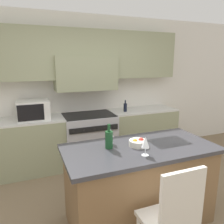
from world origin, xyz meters
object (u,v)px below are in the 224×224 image
island_chair (173,217)px  wine_bottle (109,139)px  range_stove (89,138)px  wine_glass_far (110,133)px  wine_glass_near (146,143)px  microwave (33,110)px  fruit_bowl (138,143)px  oil_bottle_on_counter (125,107)px

island_chair → wine_bottle: (-0.25, 0.84, 0.43)m
range_stove → wine_glass_far: size_ratio=4.64×
island_chair → wine_glass_near: (0.02, 0.52, 0.47)m
range_stove → island_chair: size_ratio=0.87×
microwave → wine_glass_near: size_ratio=2.53×
island_chair → wine_glass_near: 0.70m
microwave → wine_bottle: (0.71, -1.64, -0.05)m
wine_bottle → fruit_bowl: bearing=-10.7°
wine_glass_far → fruit_bowl: (0.27, -0.18, -0.10)m
wine_glass_near → wine_glass_far: size_ratio=1.00×
island_chair → fruit_bowl: island_chair is taller
island_chair → fruit_bowl: 0.86m
wine_glass_near → wine_bottle: bearing=130.4°
oil_bottle_on_counter → wine_glass_far: bearing=-120.9°
range_stove → oil_bottle_on_counter: size_ratio=4.21×
range_stove → island_chair: bearing=-89.4°
wine_bottle → wine_glass_far: wine_bottle is taller
island_chair → wine_glass_near: wine_glass_near is taller
wine_glass_near → fruit_bowl: size_ratio=0.99×
fruit_bowl → oil_bottle_on_counter: 1.75m
wine_bottle → fruit_bowl: wine_bottle is taller
range_stove → wine_glass_far: wine_glass_far is taller
wine_bottle → island_chair: bearing=-73.6°
range_stove → microwave: 1.12m
microwave → wine_glass_near: microwave is taller
island_chair → wine_glass_far: size_ratio=5.35×
wine_glass_near → fruit_bowl: wine_glass_near is taller
oil_bottle_on_counter → fruit_bowl: bearing=-110.2°
fruit_bowl → microwave: bearing=121.5°
wine_bottle → oil_bottle_on_counter: size_ratio=1.25×
microwave → island_chair: bearing=-68.8°
wine_glass_far → oil_bottle_on_counter: bearing=59.1°
wine_bottle → wine_glass_far: 0.13m
island_chair → wine_bottle: wine_bottle is taller
range_stove → island_chair: 2.46m
fruit_bowl → wine_glass_near: bearing=-102.3°
microwave → wine_glass_far: bearing=-63.1°
range_stove → oil_bottle_on_counter: oil_bottle_on_counter is taller
microwave → island_chair: size_ratio=0.47×
microwave → island_chair: microwave is taller
range_stove → oil_bottle_on_counter: (0.71, -0.03, 0.55)m
wine_bottle → range_stove: bearing=82.3°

